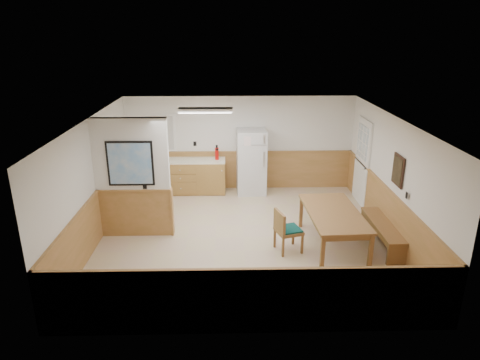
{
  "coord_description": "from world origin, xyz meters",
  "views": [
    {
      "loc": [
        -0.26,
        -8.04,
        4.11
      ],
      "look_at": [
        -0.06,
        0.4,
        1.13
      ],
      "focal_mm": 32.0,
      "sensor_mm": 36.0,
      "label": 1
    }
  ],
  "objects_px": {
    "fire_extinguisher": "(217,153)",
    "soap_bottle": "(154,156)",
    "dining_table": "(333,216)",
    "dining_bench": "(382,228)",
    "refrigerator": "(251,162)",
    "dining_chair": "(285,228)"
  },
  "relations": [
    {
      "from": "refrigerator",
      "to": "soap_bottle",
      "type": "relative_size",
      "value": 8.79
    },
    {
      "from": "dining_bench",
      "to": "dining_table",
      "type": "bearing_deg",
      "value": -176.71
    },
    {
      "from": "dining_bench",
      "to": "dining_chair",
      "type": "bearing_deg",
      "value": -173.34
    },
    {
      "from": "refrigerator",
      "to": "dining_bench",
      "type": "xyz_separation_m",
      "value": [
        2.49,
        -2.99,
        -0.5
      ]
    },
    {
      "from": "refrigerator",
      "to": "fire_extinguisher",
      "type": "height_order",
      "value": "refrigerator"
    },
    {
      "from": "refrigerator",
      "to": "dining_table",
      "type": "bearing_deg",
      "value": -66.72
    },
    {
      "from": "refrigerator",
      "to": "fire_extinguisher",
      "type": "xyz_separation_m",
      "value": [
        -0.9,
        0.05,
        0.22
      ]
    },
    {
      "from": "soap_bottle",
      "to": "dining_table",
      "type": "bearing_deg",
      "value": -38.05
    },
    {
      "from": "dining_table",
      "to": "soap_bottle",
      "type": "bearing_deg",
      "value": 139.4
    },
    {
      "from": "dining_bench",
      "to": "dining_chair",
      "type": "xyz_separation_m",
      "value": [
        -2.01,
        -0.24,
        0.15
      ]
    },
    {
      "from": "dining_chair",
      "to": "soap_bottle",
      "type": "xyz_separation_m",
      "value": [
        -3.01,
        3.31,
        0.5
      ]
    },
    {
      "from": "refrigerator",
      "to": "dining_chair",
      "type": "bearing_deg",
      "value": -83.81
    },
    {
      "from": "dining_table",
      "to": "dining_bench",
      "type": "bearing_deg",
      "value": 1.04
    },
    {
      "from": "dining_bench",
      "to": "refrigerator",
      "type": "bearing_deg",
      "value": 129.51
    },
    {
      "from": "dining_table",
      "to": "dining_chair",
      "type": "height_order",
      "value": "dining_chair"
    },
    {
      "from": "refrigerator",
      "to": "dining_chair",
      "type": "xyz_separation_m",
      "value": [
        0.49,
        -3.24,
        -0.35
      ]
    },
    {
      "from": "dining_chair",
      "to": "fire_extinguisher",
      "type": "relative_size",
      "value": 2.19
    },
    {
      "from": "fire_extinguisher",
      "to": "dining_bench",
      "type": "bearing_deg",
      "value": -31.81
    },
    {
      "from": "fire_extinguisher",
      "to": "dining_table",
      "type": "bearing_deg",
      "value": -42.63
    },
    {
      "from": "refrigerator",
      "to": "fire_extinguisher",
      "type": "bearing_deg",
      "value": 174.27
    },
    {
      "from": "fire_extinguisher",
      "to": "soap_bottle",
      "type": "relative_size",
      "value": 2.01
    },
    {
      "from": "refrigerator",
      "to": "dining_chair",
      "type": "relative_size",
      "value": 2.0
    }
  ]
}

